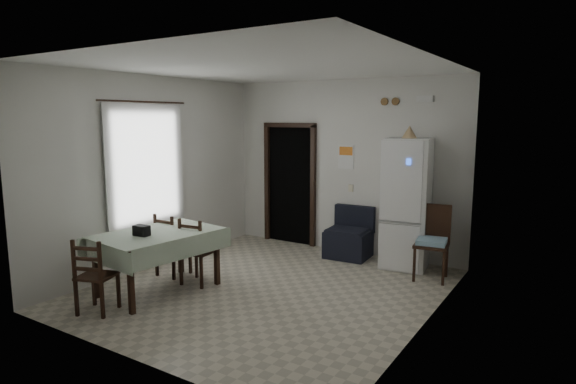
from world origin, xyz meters
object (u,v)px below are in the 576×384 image
at_px(navy_seat, 348,233).
at_px(dining_table, 159,262).
at_px(fridge, 408,204).
at_px(dining_chair_near_head, 97,275).
at_px(dining_chair_far_right, 198,251).
at_px(corner_chair, 432,243).
at_px(dining_chair_far_left, 173,244).

bearing_deg(navy_seat, dining_table, -121.69).
distance_m(fridge, dining_chair_near_head, 4.44).
relative_size(navy_seat, dining_chair_near_head, 0.91).
relative_size(fridge, dining_chair_far_right, 2.12).
xyz_separation_m(fridge, navy_seat, (-0.97, 0.00, -0.58)).
bearing_deg(fridge, navy_seat, 172.75).
height_order(fridge, dining_chair_near_head, fridge).
distance_m(corner_chair, dining_chair_far_right, 3.26).
relative_size(navy_seat, dining_table, 0.54).
relative_size(corner_chair, dining_table, 0.69).
xyz_separation_m(dining_table, dining_chair_far_right, (0.24, 0.50, 0.07)).
xyz_separation_m(fridge, dining_chair_far_left, (-2.74, -2.18, -0.53)).
bearing_deg(navy_seat, dining_chair_far_right, -122.22).
height_order(navy_seat, corner_chair, corner_chair).
bearing_deg(dining_chair_far_right, dining_table, 59.20).
bearing_deg(dining_chair_near_head, corner_chair, -152.60).
height_order(corner_chair, dining_chair_far_left, corner_chair).
bearing_deg(corner_chair, dining_table, -148.72).
xyz_separation_m(fridge, dining_table, (-2.41, -2.76, -0.59)).
xyz_separation_m(navy_seat, corner_chair, (1.46, -0.38, 0.11)).
xyz_separation_m(navy_seat, dining_chair_far_left, (-1.77, -2.18, 0.05)).
height_order(corner_chair, dining_chair_far_right, corner_chair).
bearing_deg(corner_chair, dining_chair_near_head, -140.56).
xyz_separation_m(dining_table, dining_chair_far_left, (-0.33, 0.58, 0.06)).
relative_size(dining_chair_far_right, dining_chair_near_head, 1.03).
height_order(dining_chair_far_left, dining_chair_far_right, dining_chair_far_right).
relative_size(fridge, dining_chair_near_head, 2.18).
xyz_separation_m(navy_seat, dining_chair_far_right, (-1.20, -2.25, 0.05)).
xyz_separation_m(dining_chair_far_left, dining_chair_near_head, (0.25, -1.46, -0.00)).
distance_m(corner_chair, dining_chair_far_left, 3.70).
height_order(fridge, navy_seat, fridge).
distance_m(navy_seat, corner_chair, 1.51).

